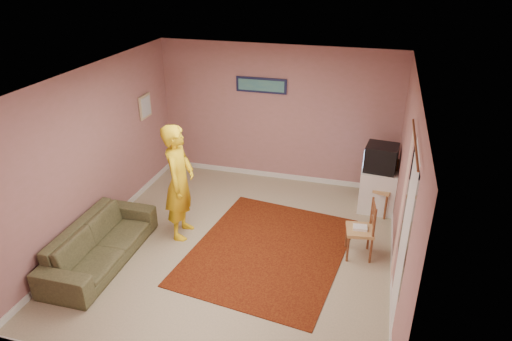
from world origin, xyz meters
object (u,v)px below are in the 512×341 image
(chair_a, at_px, (381,181))
(chair_b, at_px, (361,224))
(crt_tv, at_px, (381,158))
(sofa, at_px, (100,243))
(person, at_px, (179,182))
(tv_cabinet, at_px, (377,190))

(chair_a, xyz_separation_m, chair_b, (-0.24, -1.36, -0.05))
(crt_tv, relative_size, sofa, 0.28)
(crt_tv, bearing_deg, chair_a, -57.95)
(chair_b, distance_m, person, 2.74)
(chair_a, height_order, sofa, chair_a)
(chair_a, xyz_separation_m, person, (-2.95, -1.52, 0.33))
(chair_a, relative_size, sofa, 0.27)
(chair_a, xyz_separation_m, sofa, (-3.79, -2.48, -0.29))
(crt_tv, distance_m, sofa, 4.59)
(crt_tv, xyz_separation_m, person, (-2.90, -1.61, -0.06))
(chair_b, bearing_deg, chair_a, 161.77)
(person, bearing_deg, crt_tv, -67.49)
(chair_b, relative_size, sofa, 0.24)
(tv_cabinet, bearing_deg, crt_tv, 173.89)
(tv_cabinet, height_order, chair_a, chair_a)
(tv_cabinet, distance_m, chair_a, 0.23)
(tv_cabinet, distance_m, sofa, 4.55)
(chair_a, distance_m, person, 3.33)
(chair_b, bearing_deg, tv_cabinet, 163.80)
(tv_cabinet, bearing_deg, sofa, -145.55)
(tv_cabinet, bearing_deg, chair_b, -97.78)
(tv_cabinet, xyz_separation_m, person, (-2.91, -1.61, 0.54))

